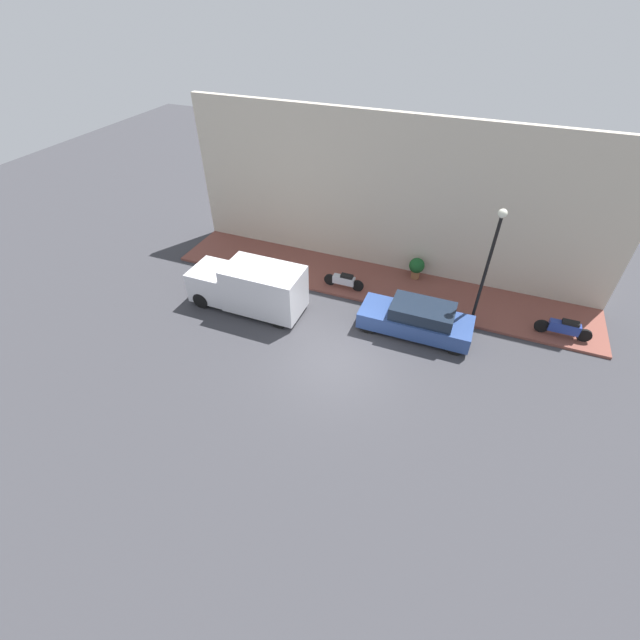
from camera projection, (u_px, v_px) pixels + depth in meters
The scene contains 9 objects.
ground_plane at pixel (334, 361), 15.77m from camera, with size 60.00×60.00×0.00m, color #38383D.
sidewalk at pixel (375, 283), 19.57m from camera, with size 3.07×19.02×0.12m.
building_facade at pixel (392, 198), 18.61m from camera, with size 0.30×19.02×6.95m.
parked_car at pixel (417, 319), 16.61m from camera, with size 1.61×4.32×1.35m.
delivery_van at pixel (249, 287), 17.65m from camera, with size 1.80×4.85×2.06m.
motorcycle_blue at pixel (564, 328), 16.39m from camera, with size 0.30×2.05×0.77m.
scooter_silver at pixel (344, 280), 18.95m from camera, with size 0.30×1.84×0.70m.
streetlamp at pixel (491, 255), 15.39m from camera, with size 0.32×0.32×4.86m.
potted_plant at pixel (417, 267), 19.43m from camera, with size 0.70×0.70×1.01m.
Camera 1 is at (-10.62, -3.64, 11.19)m, focal length 24.00 mm.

